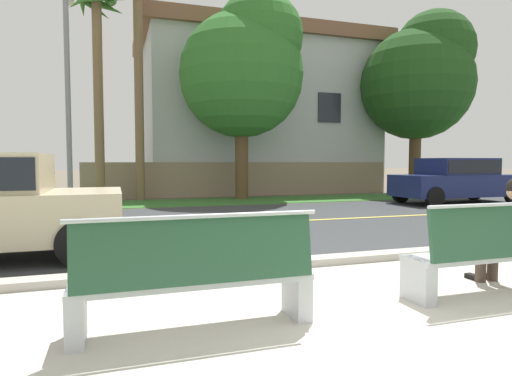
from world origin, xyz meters
name	(u,v)px	position (x,y,z in m)	size (l,w,h in m)	color
ground_plane	(206,217)	(0.00, 8.00, 0.00)	(140.00, 140.00, 0.00)	#665B4C
sidewalk_pavement	(371,316)	(0.00, 0.40, 0.01)	(44.00, 3.60, 0.01)	beige
curb_edge	(290,263)	(0.00, 2.35, 0.06)	(44.00, 0.30, 0.11)	#ADA89E
street_asphalt	(219,225)	(0.00, 6.50, 0.00)	(52.00, 8.00, 0.01)	#383A3D
road_centre_line	(219,224)	(0.00, 6.50, 0.01)	(48.00, 0.14, 0.01)	#E0CC4C
far_verge_grass	(182,203)	(0.00, 12.02, 0.01)	(48.00, 2.80, 0.02)	#38702D
bench_left	(196,278)	(-1.59, 0.52, 0.46)	(2.00, 0.48, 1.01)	silver
bench_right	(497,253)	(1.59, 0.52, 0.46)	(2.00, 0.48, 1.01)	silver
seated_person_grey	(508,229)	(1.94, 0.69, 0.68)	(0.52, 0.68, 1.25)	#47382D
car_navy_far	(456,178)	(8.86, 8.90, 0.85)	(4.30, 1.86, 1.54)	navy
streetlamp	(68,76)	(-3.53, 11.82, 4.09)	(0.24, 2.10, 7.17)	gray
shade_tree_far_left	(246,66)	(2.54, 12.78, 5.01)	(4.67, 4.67, 7.70)	brown
shade_tree_left	(421,76)	(10.55, 12.94, 5.15)	(4.80, 4.80, 7.92)	brown
palm_tree_tall	(97,24)	(-2.69, 12.80, 6.04)	(2.09, 1.98, 7.51)	brown
garden_wall	(247,179)	(3.06, 14.35, 0.70)	(13.00, 0.36, 1.40)	gray
house_across_street	(256,114)	(4.48, 17.54, 3.80)	(11.37, 6.91, 7.50)	#B7BCC1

